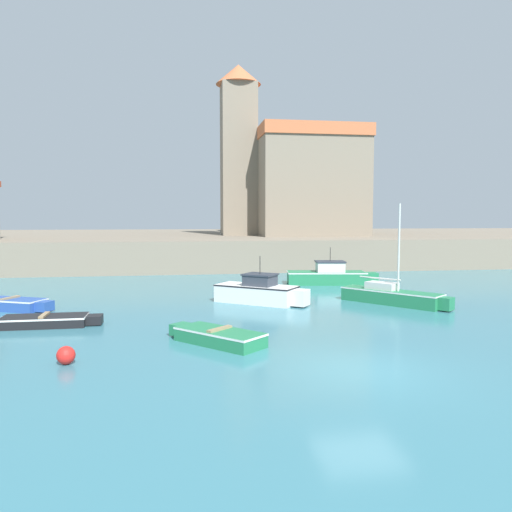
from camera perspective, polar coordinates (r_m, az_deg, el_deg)
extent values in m
plane|color=teal|center=(14.96, 11.79, -12.68)|extent=(200.00, 200.00, 0.00)
cube|color=gray|center=(58.60, -3.70, 1.38)|extent=(120.00, 40.00, 2.55)
cube|color=#237A4C|center=(33.20, 8.02, -2.48)|extent=(5.27, 2.57, 0.82)
cube|color=#237A4C|center=(33.75, 12.98, -2.44)|extent=(0.97, 1.13, 0.69)
cube|color=white|center=(33.16, 8.03, -1.85)|extent=(5.33, 2.59, 0.07)
cube|color=silver|center=(33.16, 8.47, -1.24)|extent=(1.95, 1.63, 0.62)
cube|color=#2D333D|center=(33.13, 8.47, -0.64)|extent=(2.12, 1.74, 0.08)
cylinder|color=black|center=(33.09, 8.48, 0.21)|extent=(0.04, 0.04, 0.90)
cube|color=#284C9E|center=(26.50, -26.25, -4.96)|extent=(3.50, 2.52, 0.53)
cube|color=#284C9E|center=(25.26, -23.01, -5.30)|extent=(0.81, 0.88, 0.45)
cube|color=white|center=(26.47, -26.26, -4.47)|extent=(3.53, 2.55, 0.07)
cube|color=#997F5B|center=(26.45, -26.27, -4.30)|extent=(0.63, 1.07, 0.08)
cube|color=black|center=(22.00, -23.02, -6.86)|extent=(3.30, 1.40, 0.42)
cube|color=black|center=(21.62, -17.97, -6.91)|extent=(0.62, 0.75, 0.35)
cube|color=white|center=(21.97, -23.03, -6.43)|extent=(3.33, 1.42, 0.07)
cube|color=#997F5B|center=(21.95, -23.04, -6.22)|extent=(0.22, 1.16, 0.08)
cube|color=white|center=(25.67, 0.05, -4.36)|extent=(4.29, 3.75, 0.91)
cube|color=white|center=(24.64, 5.07, -4.75)|extent=(1.10, 1.14, 0.77)
cube|color=black|center=(25.61, 0.05, -3.44)|extent=(4.33, 3.79, 0.07)
cube|color=#333842|center=(25.47, 0.46, -2.80)|extent=(1.88, 1.83, 0.53)
cube|color=#2D333D|center=(25.44, 0.46, -2.12)|extent=(2.03, 1.97, 0.08)
cylinder|color=black|center=(25.38, 0.46, -1.02)|extent=(0.04, 0.04, 0.90)
cube|color=#237A4C|center=(17.54, -4.18, -9.21)|extent=(3.16, 3.26, 0.49)
cube|color=#237A4C|center=(18.85, -8.52, -8.28)|extent=(0.92, 0.91, 0.42)
cube|color=white|center=(17.49, -4.18, -8.56)|extent=(3.19, 3.29, 0.07)
cube|color=#997F5B|center=(17.47, -4.18, -8.31)|extent=(0.94, 0.90, 0.08)
cube|color=#237A4C|center=(26.25, 15.15, -4.55)|extent=(4.15, 4.78, 0.70)
cube|color=#237A4C|center=(25.07, 20.92, -5.11)|extent=(0.87, 0.85, 0.60)
cube|color=white|center=(26.20, 15.16, -3.88)|extent=(4.19, 4.83, 0.07)
cylinder|color=silver|center=(25.81, 16.02, 0.94)|extent=(0.10, 0.10, 4.36)
cylinder|color=silver|center=(26.43, 13.96, -2.49)|extent=(1.50, 1.86, 0.08)
cube|color=silver|center=(26.41, 14.18, -3.31)|extent=(1.63, 1.74, 0.36)
sphere|color=red|center=(16.18, -20.90, -10.55)|extent=(0.55, 0.55, 0.55)
cube|color=gray|center=(55.98, 4.88, 7.44)|extent=(10.45, 17.44, 9.58)
cube|color=#C1663D|center=(56.53, 4.92, 12.90)|extent=(10.66, 17.79, 1.20)
cube|color=gray|center=(52.43, -2.00, 10.83)|extent=(3.54, 3.54, 15.36)
cone|color=#C1663D|center=(54.09, -2.03, 20.01)|extent=(4.61, 4.61, 2.00)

